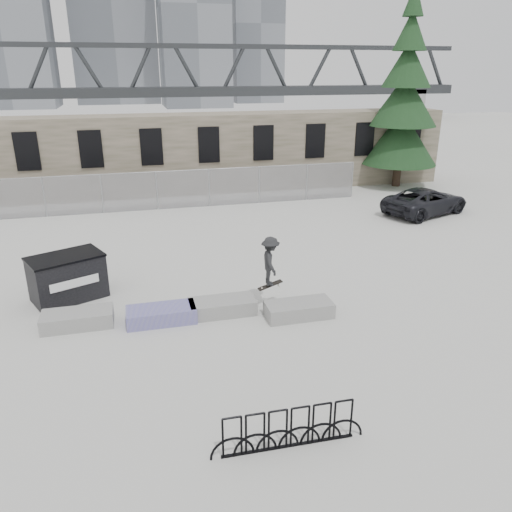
# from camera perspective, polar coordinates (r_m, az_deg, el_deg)

# --- Properties ---
(ground) EXTENTS (120.00, 120.00, 0.00)m
(ground) POSITION_cam_1_polar(r_m,az_deg,el_deg) (15.22, -7.97, -6.97)
(ground) COLOR beige
(ground) RESTS_ON ground
(stone_wall) EXTENTS (36.00, 2.58, 4.50)m
(stone_wall) POSITION_cam_1_polar(r_m,az_deg,el_deg) (30.08, -11.90, 11.23)
(stone_wall) COLOR #655D4A
(stone_wall) RESTS_ON ground
(chainlink_fence) EXTENTS (22.06, 0.06, 2.02)m
(chainlink_fence) POSITION_cam_1_polar(r_m,az_deg,el_deg) (26.65, -11.27, 7.39)
(chainlink_fence) COLOR gray
(chainlink_fence) RESTS_ON ground
(planter_far_left) EXTENTS (2.00, 0.90, 0.45)m
(planter_far_left) POSITION_cam_1_polar(r_m,az_deg,el_deg) (15.38, -19.72, -6.73)
(planter_far_left) COLOR gray
(planter_far_left) RESTS_ON ground
(planter_center_left) EXTENTS (2.00, 0.90, 0.45)m
(planter_center_left) POSITION_cam_1_polar(r_m,az_deg,el_deg) (15.00, -10.76, -6.53)
(planter_center_left) COLOR #3F38A9
(planter_center_left) RESTS_ON ground
(planter_center_right) EXTENTS (2.00, 0.90, 0.45)m
(planter_center_right) POSITION_cam_1_polar(r_m,az_deg,el_deg) (15.24, -3.87, -5.71)
(planter_center_right) COLOR gray
(planter_center_right) RESTS_ON ground
(planter_offset) EXTENTS (2.00, 0.90, 0.45)m
(planter_offset) POSITION_cam_1_polar(r_m,az_deg,el_deg) (15.09, 4.92, -6.03)
(planter_offset) COLOR gray
(planter_offset) RESTS_ON ground
(dumpster) EXTENTS (2.59, 2.15, 1.47)m
(dumpster) POSITION_cam_1_polar(r_m,az_deg,el_deg) (17.07, -20.75, -2.27)
(dumpster) COLOR black
(dumpster) RESTS_ON ground
(bike_rack) EXTENTS (3.14, 0.11, 0.90)m
(bike_rack) POSITION_cam_1_polar(r_m,az_deg,el_deg) (10.31, 3.78, -19.09)
(bike_rack) COLOR black
(bike_rack) RESTS_ON ground
(spruce_tree) EXTENTS (4.54, 4.54, 11.50)m
(spruce_tree) POSITION_cam_1_polar(r_m,az_deg,el_deg) (32.38, 16.51, 16.04)
(spruce_tree) COLOR #38281E
(spruce_tree) RESTS_ON ground
(truss_bridge) EXTENTS (70.00, 3.00, 9.80)m
(truss_bridge) POSITION_cam_1_polar(r_m,az_deg,el_deg) (69.41, -5.15, 18.34)
(truss_bridge) COLOR #2D3033
(truss_bridge) RESTS_ON ground
(suv) EXTENTS (5.25, 3.71, 1.33)m
(suv) POSITION_cam_1_polar(r_m,az_deg,el_deg) (26.88, 18.82, 5.97)
(suv) COLOR black
(suv) RESTS_ON ground
(skateboarder) EXTENTS (0.81, 1.03, 1.68)m
(skateboarder) POSITION_cam_1_polar(r_m,az_deg,el_deg) (15.24, 1.65, -0.61)
(skateboarder) COLOR black
(skateboarder) RESTS_ON ground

